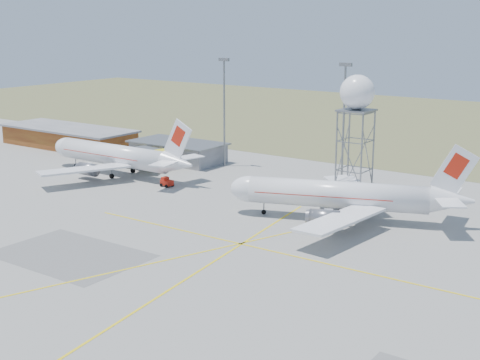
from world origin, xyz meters
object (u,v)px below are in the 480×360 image
Objects in this scene: fire_truck at (152,158)px; baggage_tug at (167,183)px; airliner_main at (342,196)px; airliner_far at (116,156)px; radar_tower at (356,130)px.

fire_truck reaches higher than baggage_tug.
airliner_main is 14.77× the size of baggage_tug.
airliner_far is 13.65m from baggage_tug.
airliner_far is at bearing -178.54° from baggage_tug.
radar_tower is (-3.97, 12.02, 7.30)m from airliner_main.
airliner_main reaches higher than fire_truck.
airliner_far is at bearing -22.82° from airliner_main.
fire_truck is (-45.25, 10.41, -1.75)m from airliner_main.
airliner_main is at bearing 6.98° from baggage_tug.
radar_tower reaches higher than airliner_far.
radar_tower is at bearing -166.70° from airliner_far.
airliner_far is 15.12× the size of baggage_tug.
radar_tower is 8.67× the size of baggage_tug.
baggage_tug is (12.42, -9.90, -1.17)m from fire_truck.
airliner_far is 1.74× the size of radar_tower.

